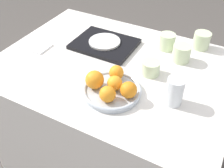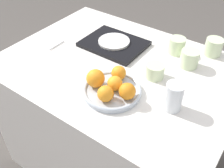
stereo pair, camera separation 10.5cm
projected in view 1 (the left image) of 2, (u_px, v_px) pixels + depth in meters
ground_plane at (113, 158)px, 1.72m from camera, size 12.00×12.00×0.00m
table at (113, 119)px, 1.48m from camera, size 1.10×0.82×0.76m
fruit_platter at (112, 91)px, 1.07m from camera, size 0.24×0.24×0.03m
orange_0 at (115, 83)px, 1.05m from camera, size 0.06×0.06×0.06m
orange_1 at (108, 94)px, 1.00m from camera, size 0.06×0.06×0.06m
orange_2 at (129, 90)px, 1.02m from camera, size 0.07×0.07×0.07m
orange_3 at (116, 73)px, 1.10m from camera, size 0.06×0.06×0.06m
orange_4 at (95, 80)px, 1.06m from camera, size 0.08×0.08×0.08m
water_glass at (175, 91)px, 1.00m from camera, size 0.07×0.07×0.12m
serving_tray at (105, 44)px, 1.36m from camera, size 0.31×0.24×0.02m
side_plate at (105, 41)px, 1.35m from camera, size 0.16×0.16×0.01m
cup_0 at (167, 42)px, 1.32m from camera, size 0.08×0.08×0.08m
cup_1 at (181, 53)px, 1.23m from camera, size 0.08×0.08×0.08m
cup_2 at (202, 40)px, 1.32m from camera, size 0.08×0.08×0.08m
cup_3 at (151, 68)px, 1.16m from camera, size 0.08×0.08×0.06m
napkin at (36, 46)px, 1.35m from camera, size 0.14×0.10×0.01m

